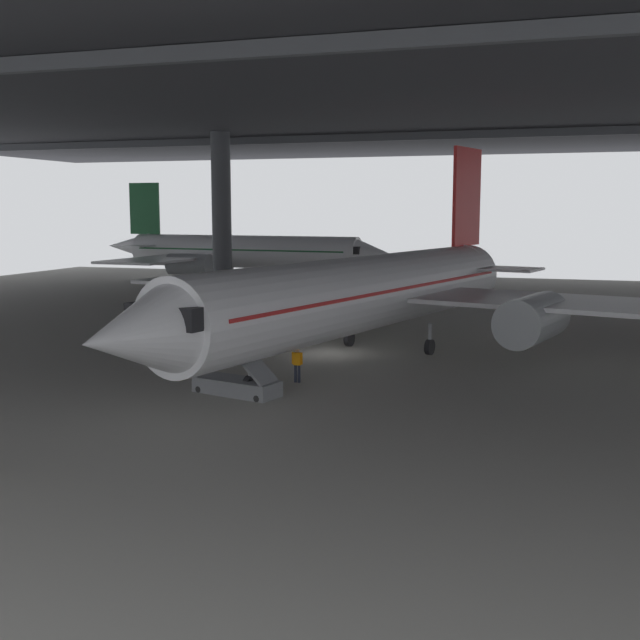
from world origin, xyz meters
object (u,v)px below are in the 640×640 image
object	(u,v)px
airplane_main	(369,293)
crew_worker_by_stairs	(297,363)
baggage_tug	(353,317)
boarding_stairs	(236,378)
airplane_distant	(239,252)

from	to	relation	value
airplane_main	crew_worker_by_stairs	bearing A→B (deg)	-102.45
airplane_main	baggage_tug	distance (m)	12.94
boarding_stairs	baggage_tug	world-z (taller)	boarding_stairs
crew_worker_by_stairs	airplane_distant	size ratio (longest dim) A/B	0.05
airplane_main	airplane_distant	xyz separation A→B (m)	(-25.58, 40.59, -0.21)
boarding_stairs	baggage_tug	size ratio (longest dim) A/B	1.95
airplane_main	boarding_stairs	world-z (taller)	airplane_main
crew_worker_by_stairs	baggage_tug	bearing A→B (deg)	97.36
boarding_stairs	airplane_distant	xyz separation A→B (m)	(-22.04, 51.20, 2.68)
boarding_stairs	baggage_tug	bearing A→B (deg)	91.61
airplane_main	airplane_distant	bearing A→B (deg)	122.21
airplane_main	crew_worker_by_stairs	size ratio (longest dim) A/B	23.42
boarding_stairs	crew_worker_by_stairs	distance (m)	3.61
boarding_stairs	airplane_distant	world-z (taller)	airplane_distant
baggage_tug	airplane_main	bearing A→B (deg)	-70.63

